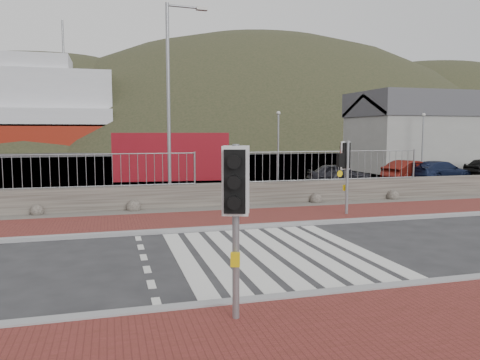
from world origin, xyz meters
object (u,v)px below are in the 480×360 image
object	(u,v)px
shipping_container	(171,156)
car_c	(440,171)
traffic_signal_far	(347,161)
car_a	(339,174)
car_b	(411,171)
streetlight	(172,93)
traffic_signal_near	(236,196)

from	to	relation	value
shipping_container	car_c	bearing A→B (deg)	-15.83
traffic_signal_far	car_c	bearing A→B (deg)	-152.88
car_a	car_b	distance (m)	4.96
streetlight	shipping_container	distance (m)	11.02
shipping_container	car_a	bearing A→B (deg)	-28.58
streetlight	car_a	xyz separation A→B (m)	(9.74, 4.78, -3.78)
traffic_signal_near	car_a	world-z (taller)	traffic_signal_near
traffic_signal_near	streetlight	bearing A→B (deg)	106.55
car_a	car_b	xyz separation A→B (m)	(4.93, 0.51, 0.03)
shipping_container	car_b	world-z (taller)	shipping_container
car_a	car_b	world-z (taller)	car_b
streetlight	car_b	bearing A→B (deg)	15.74
streetlight	car_b	xyz separation A→B (m)	(14.67, 5.29, -3.75)
traffic_signal_far	traffic_signal_near	bearing A→B (deg)	40.37
traffic_signal_near	shipping_container	size ratio (longest dim) A/B	0.40
traffic_signal_far	streetlight	world-z (taller)	streetlight
streetlight	car_c	distance (m)	17.28
shipping_container	traffic_signal_near	bearing A→B (deg)	-89.24
shipping_container	car_b	distance (m)	14.41
car_b	car_a	bearing A→B (deg)	78.79
shipping_container	car_a	size ratio (longest dim) A/B	1.97
shipping_container	car_b	size ratio (longest dim) A/B	1.81
streetlight	car_a	world-z (taller)	streetlight
shipping_container	car_a	world-z (taller)	shipping_container
shipping_container	traffic_signal_far	bearing A→B (deg)	-68.61
traffic_signal_near	car_a	size ratio (longest dim) A/B	0.78
traffic_signal_near	shipping_container	distance (m)	22.39
streetlight	car_c	size ratio (longest dim) A/B	1.85
traffic_signal_far	car_a	size ratio (longest dim) A/B	0.75
streetlight	car_c	world-z (taller)	streetlight
traffic_signal_near	car_b	bearing A→B (deg)	67.71
traffic_signal_near	car_a	bearing A→B (deg)	77.54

